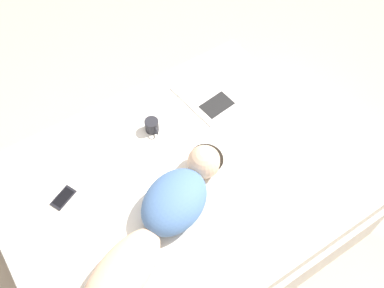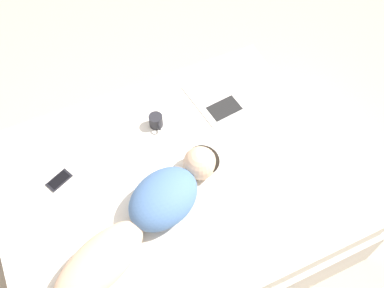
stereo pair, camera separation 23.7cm
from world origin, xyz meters
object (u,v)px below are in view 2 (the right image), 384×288
Objects in this scene: person at (148,214)px; open_magazine at (216,99)px; coffee_mug at (156,121)px; cell_phone at (59,180)px.

open_magazine is at bearing 107.31° from person.
coffee_mug is at bearing 130.75° from person.
coffee_mug is (-0.63, 0.30, -0.05)m from person.
cell_phone is (0.14, -0.71, -0.04)m from coffee_mug.
person reaches higher than open_magazine.
coffee_mug reaches higher than cell_phone.
cell_phone is at bearing -87.93° from open_magazine.
coffee_mug is 0.72m from cell_phone.
person is 2.63× the size of open_magazine.
coffee_mug reaches higher than open_magazine.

